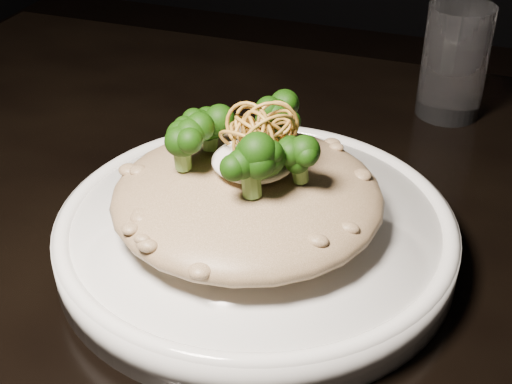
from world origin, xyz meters
TOP-DOWN VIEW (x-y plane):
  - table at (0.00, 0.00)m, footprint 1.10×0.80m
  - plate at (-0.05, -0.01)m, footprint 0.30×0.30m
  - risotto at (-0.05, -0.01)m, footprint 0.20×0.20m
  - broccoli at (-0.05, -0.01)m, footprint 0.15×0.15m
  - cheese at (-0.05, -0.01)m, footprint 0.06×0.06m
  - shallots at (-0.05, -0.01)m, footprint 0.05×0.05m
  - drinking_glass at (0.06, 0.28)m, footprint 0.08×0.08m

SIDE VIEW (x-z plane):
  - table at x=0.00m, z-range 0.29..1.04m
  - plate at x=-0.05m, z-range 0.75..0.78m
  - risotto at x=-0.05m, z-range 0.78..0.82m
  - drinking_glass at x=0.06m, z-range 0.75..0.87m
  - cheese at x=-0.05m, z-range 0.82..0.84m
  - broccoli at x=-0.05m, z-range 0.82..0.88m
  - shallots at x=-0.05m, z-range 0.84..0.88m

